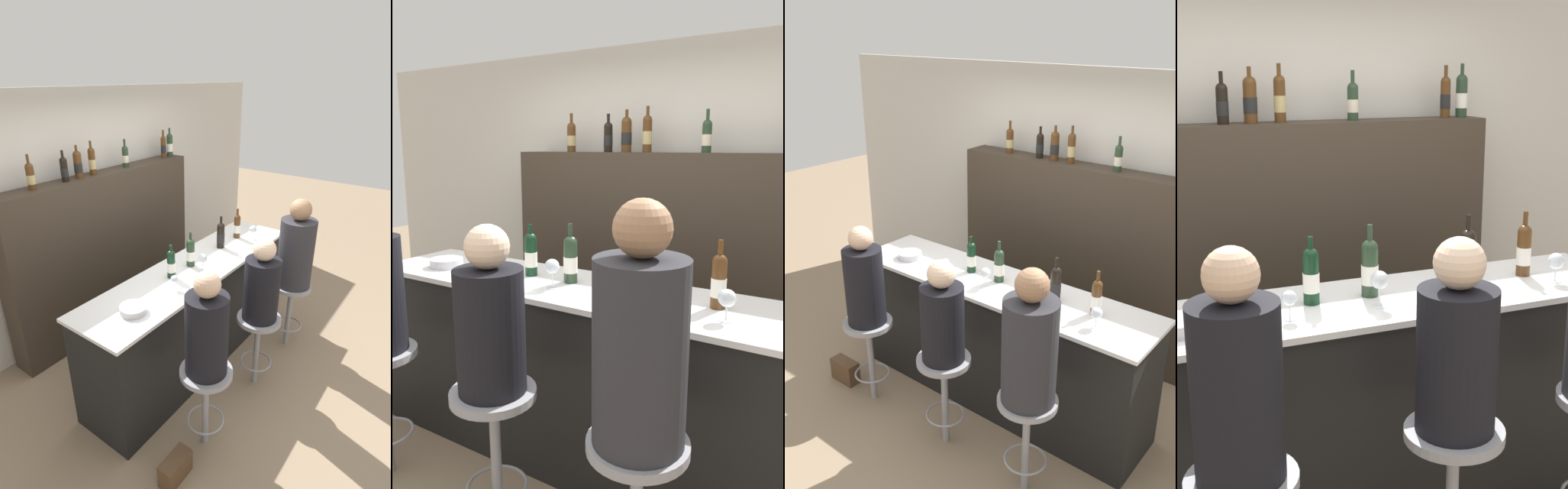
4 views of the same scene
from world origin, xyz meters
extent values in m
plane|color=#8C755B|center=(0.00, 0.00, 0.00)|extent=(16.00, 16.00, 0.00)
cube|color=beige|center=(0.00, 1.74, 1.30)|extent=(6.40, 0.05, 2.60)
cube|color=black|center=(0.00, 0.30, 0.51)|extent=(2.56, 0.60, 1.02)
cube|color=white|center=(0.00, 0.30, 1.04)|extent=(2.60, 0.64, 0.03)
cube|color=#382D23|center=(0.00, 1.52, 0.88)|extent=(2.43, 0.28, 1.77)
cylinder|color=black|center=(-0.30, 0.34, 1.17)|extent=(0.07, 0.07, 0.22)
cylinder|color=white|center=(-0.30, 0.34, 1.15)|extent=(0.08, 0.08, 0.09)
sphere|color=black|center=(-0.30, 0.34, 1.28)|extent=(0.07, 0.07, 0.07)
cylinder|color=black|center=(-0.30, 0.34, 1.33)|extent=(0.02, 0.02, 0.07)
cylinder|color=#233823|center=(-0.02, 0.34, 1.17)|extent=(0.08, 0.08, 0.23)
cylinder|color=white|center=(-0.02, 0.34, 1.16)|extent=(0.08, 0.08, 0.09)
sphere|color=#233823|center=(-0.02, 0.34, 1.28)|extent=(0.08, 0.08, 0.08)
cylinder|color=#233823|center=(-0.02, 0.34, 1.35)|extent=(0.02, 0.02, 0.09)
cylinder|color=black|center=(0.49, 0.34, 1.17)|extent=(0.08, 0.08, 0.23)
cylinder|color=black|center=(0.49, 0.34, 1.16)|extent=(0.08, 0.08, 0.09)
sphere|color=black|center=(0.49, 0.34, 1.29)|extent=(0.08, 0.08, 0.08)
cylinder|color=black|center=(0.49, 0.34, 1.35)|extent=(0.02, 0.02, 0.10)
cylinder|color=#4C2D14|center=(0.82, 0.34, 1.17)|extent=(0.07, 0.07, 0.23)
cylinder|color=white|center=(0.82, 0.34, 1.16)|extent=(0.07, 0.07, 0.09)
sphere|color=#4C2D14|center=(0.82, 0.34, 1.28)|extent=(0.07, 0.07, 0.07)
cylinder|color=#4C2D14|center=(0.82, 0.34, 1.34)|extent=(0.02, 0.02, 0.09)
cylinder|color=#4C2D14|center=(-0.79, 1.52, 1.87)|extent=(0.07, 0.07, 0.20)
cylinder|color=tan|center=(-0.79, 1.52, 1.86)|extent=(0.07, 0.07, 0.08)
sphere|color=#4C2D14|center=(-0.79, 1.52, 1.97)|extent=(0.07, 0.07, 0.07)
cylinder|color=#4C2D14|center=(-0.79, 1.52, 2.03)|extent=(0.02, 0.02, 0.09)
cylinder|color=black|center=(-0.44, 1.52, 1.87)|extent=(0.07, 0.07, 0.20)
cylinder|color=black|center=(-0.44, 1.52, 1.86)|extent=(0.07, 0.07, 0.08)
sphere|color=black|center=(-0.44, 1.52, 1.97)|extent=(0.07, 0.07, 0.07)
cylinder|color=black|center=(-0.44, 1.52, 2.02)|extent=(0.02, 0.02, 0.08)
cylinder|color=#4C2D14|center=(-0.28, 1.52, 1.88)|extent=(0.08, 0.08, 0.23)
cylinder|color=black|center=(-0.28, 1.52, 1.87)|extent=(0.08, 0.08, 0.09)
sphere|color=#4C2D14|center=(-0.28, 1.52, 2.00)|extent=(0.08, 0.08, 0.08)
cylinder|color=#4C2D14|center=(-0.28, 1.52, 2.05)|extent=(0.02, 0.02, 0.08)
cylinder|color=#4C2D14|center=(-0.10, 1.52, 1.89)|extent=(0.07, 0.07, 0.24)
cylinder|color=tan|center=(-0.10, 1.52, 1.88)|extent=(0.07, 0.07, 0.10)
sphere|color=#4C2D14|center=(-0.10, 1.52, 2.01)|extent=(0.07, 0.07, 0.07)
cylinder|color=#4C2D14|center=(-0.10, 1.52, 2.06)|extent=(0.02, 0.02, 0.09)
cylinder|color=#233823|center=(0.35, 1.52, 1.87)|extent=(0.07, 0.07, 0.19)
cylinder|color=beige|center=(0.35, 1.52, 1.86)|extent=(0.07, 0.07, 0.08)
sphere|color=#233823|center=(0.35, 1.52, 1.96)|extent=(0.07, 0.07, 0.07)
cylinder|color=#233823|center=(0.35, 1.52, 2.02)|extent=(0.02, 0.02, 0.09)
cylinder|color=silver|center=(-0.45, 0.19, 1.06)|extent=(0.06, 0.06, 0.00)
cylinder|color=silver|center=(-0.45, 0.19, 1.09)|extent=(0.01, 0.01, 0.06)
sphere|color=silver|center=(-0.45, 0.19, 1.15)|extent=(0.06, 0.06, 0.06)
cylinder|color=silver|center=(-0.04, 0.19, 1.06)|extent=(0.07, 0.07, 0.00)
cylinder|color=silver|center=(-0.04, 0.19, 1.10)|extent=(0.01, 0.01, 0.08)
sphere|color=silver|center=(-0.04, 0.19, 1.18)|extent=(0.08, 0.08, 0.08)
cylinder|color=silver|center=(0.91, 0.19, 1.06)|extent=(0.07, 0.07, 0.00)
cylinder|color=silver|center=(0.91, 0.19, 1.09)|extent=(0.01, 0.01, 0.07)
sphere|color=silver|center=(0.91, 0.19, 1.16)|extent=(0.08, 0.08, 0.08)
cylinder|color=#B7B7BC|center=(-0.90, 0.22, 1.08)|extent=(0.21, 0.21, 0.05)
cylinder|color=gray|center=(0.03, -0.38, 0.35)|extent=(0.05, 0.05, 0.70)
torus|color=gray|center=(0.03, -0.38, 0.24)|extent=(0.29, 0.29, 0.02)
cylinder|color=gray|center=(0.03, -0.38, 0.72)|extent=(0.39, 0.39, 0.04)
cylinder|color=black|center=(0.03, -0.38, 1.02)|extent=(0.31, 0.31, 0.56)
sphere|color=beige|center=(0.03, -0.38, 1.40)|extent=(0.19, 0.19, 0.19)
cylinder|color=gray|center=(0.75, -0.38, 0.72)|extent=(0.39, 0.39, 0.04)
cylinder|color=#28282D|center=(0.75, -0.38, 1.09)|extent=(0.35, 0.35, 0.70)
sphere|color=#936B4C|center=(0.75, -0.38, 1.54)|extent=(0.21, 0.21, 0.21)
camera|label=1|loc=(-2.57, -1.59, 2.69)|focal=28.00mm
camera|label=2|loc=(1.43, -1.83, 1.81)|focal=35.00mm
camera|label=3|loc=(2.29, -2.76, 2.95)|focal=40.00mm
camera|label=4|loc=(-1.16, -2.42, 2.07)|focal=50.00mm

